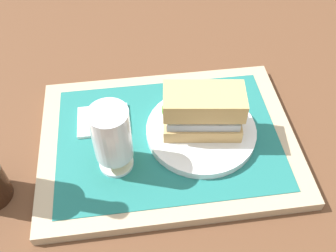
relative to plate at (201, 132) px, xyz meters
name	(u,v)px	position (x,y,z in m)	size (l,w,h in m)	color
ground_plane	(168,144)	(0.06, 0.00, -0.03)	(3.00, 3.00, 0.00)	brown
tray	(168,141)	(0.06, 0.00, -0.02)	(0.44, 0.32, 0.02)	tan
placemat	(168,137)	(0.06, 0.00, -0.01)	(0.38, 0.27, 0.00)	#1E6B66
plate	(201,132)	(0.00, 0.00, 0.00)	(0.19, 0.19, 0.01)	white
sandwich	(201,113)	(0.00, 0.00, 0.05)	(0.14, 0.08, 0.08)	tan
beer_glass	(112,136)	(0.15, 0.04, 0.06)	(0.06, 0.06, 0.12)	silver
napkin_folded	(103,120)	(0.17, -0.05, 0.00)	(0.09, 0.07, 0.01)	white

